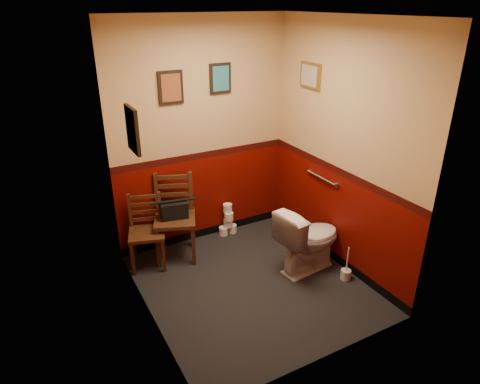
% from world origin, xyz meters
% --- Properties ---
extents(floor, '(2.20, 2.40, 0.00)m').
position_xyz_m(floor, '(0.00, 0.00, 0.00)').
color(floor, black).
rests_on(floor, ground).
extents(ceiling, '(2.20, 2.40, 0.00)m').
position_xyz_m(ceiling, '(0.00, 0.00, 2.70)').
color(ceiling, silver).
rests_on(ceiling, ground).
extents(wall_back, '(2.20, 0.00, 2.70)m').
position_xyz_m(wall_back, '(0.00, 1.20, 1.35)').
color(wall_back, '#590804').
rests_on(wall_back, ground).
extents(wall_front, '(2.20, 0.00, 2.70)m').
position_xyz_m(wall_front, '(0.00, -1.20, 1.35)').
color(wall_front, '#590804').
rests_on(wall_front, ground).
extents(wall_left, '(0.00, 2.40, 2.70)m').
position_xyz_m(wall_left, '(-1.10, 0.00, 1.35)').
color(wall_left, '#590804').
rests_on(wall_left, ground).
extents(wall_right, '(0.00, 2.40, 2.70)m').
position_xyz_m(wall_right, '(1.10, 0.00, 1.35)').
color(wall_right, '#590804').
rests_on(wall_right, ground).
extents(grab_bar, '(0.05, 0.56, 0.06)m').
position_xyz_m(grab_bar, '(1.07, 0.25, 0.95)').
color(grab_bar, silver).
rests_on(grab_bar, wall_right).
extents(framed_print_back_a, '(0.28, 0.04, 0.36)m').
position_xyz_m(framed_print_back_a, '(-0.35, 1.18, 1.95)').
color(framed_print_back_a, black).
rests_on(framed_print_back_a, wall_back).
extents(framed_print_back_b, '(0.26, 0.04, 0.34)m').
position_xyz_m(framed_print_back_b, '(0.25, 1.18, 2.00)').
color(framed_print_back_b, black).
rests_on(framed_print_back_b, wall_back).
extents(framed_print_left, '(0.04, 0.30, 0.38)m').
position_xyz_m(framed_print_left, '(-1.08, 0.10, 1.85)').
color(framed_print_left, black).
rests_on(framed_print_left, wall_left).
extents(framed_print_right, '(0.04, 0.34, 0.28)m').
position_xyz_m(framed_print_right, '(1.08, 0.60, 2.05)').
color(framed_print_right, olive).
rests_on(framed_print_right, wall_right).
extents(toilet, '(0.82, 0.52, 0.76)m').
position_xyz_m(toilet, '(0.72, -0.04, 0.38)').
color(toilet, white).
rests_on(toilet, floor).
extents(toilet_brush, '(0.11, 0.11, 0.40)m').
position_xyz_m(toilet_brush, '(0.97, -0.41, 0.07)').
color(toilet_brush, silver).
rests_on(toilet_brush, floor).
extents(chair_left, '(0.49, 0.49, 0.84)m').
position_xyz_m(chair_left, '(-0.84, 0.92, 0.42)').
color(chair_left, '#562F19').
rests_on(chair_left, floor).
extents(chair_right, '(0.61, 0.61, 1.00)m').
position_xyz_m(chair_right, '(-0.48, 0.95, 0.50)').
color(chair_right, '#562F19').
rests_on(chair_right, floor).
extents(handbag, '(0.33, 0.21, 0.22)m').
position_xyz_m(handbag, '(-0.50, 0.91, 0.62)').
color(handbag, black).
rests_on(handbag, chair_right).
extents(tp_stack, '(0.24, 0.15, 0.43)m').
position_xyz_m(tp_stack, '(0.28, 1.10, 0.18)').
color(tp_stack, silver).
rests_on(tp_stack, floor).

